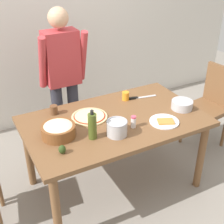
{
  "coord_description": "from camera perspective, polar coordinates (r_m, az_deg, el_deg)",
  "views": [
    {
      "loc": [
        -1.14,
        -2.09,
        2.19
      ],
      "look_at": [
        0.0,
        0.05,
        0.81
      ],
      "focal_mm": 49.98,
      "sensor_mm": 36.0,
      "label": 1
    }
  ],
  "objects": [
    {
      "name": "cup_orange",
      "position": [
        3.09,
        2.51,
        2.95
      ],
      "size": [
        0.07,
        0.07,
        0.08
      ],
      "primitive_type": "cylinder",
      "color": "orange",
      "rests_on": "dining_table"
    },
    {
      "name": "plate_with_slice",
      "position": [
        2.77,
        9.58,
        -1.72
      ],
      "size": [
        0.26,
        0.26,
        0.02
      ],
      "color": "white",
      "rests_on": "dining_table"
    },
    {
      "name": "cup_small_brown",
      "position": [
        2.89,
        -10.58,
        0.38
      ],
      "size": [
        0.07,
        0.07,
        0.08
      ],
      "primitive_type": "cylinder",
      "color": "brown",
      "rests_on": "dining_table"
    },
    {
      "name": "mixing_bowl_steel",
      "position": [
        3.0,
        12.68,
        1.31
      ],
      "size": [
        0.2,
        0.2,
        0.08
      ],
      "color": "#B7B7BC",
      "rests_on": "dining_table"
    },
    {
      "name": "dining_table",
      "position": [
        2.82,
        0.48,
        -2.93
      ],
      "size": [
        1.6,
        0.96,
        0.76
      ],
      "color": "brown",
      "rests_on": "ground"
    },
    {
      "name": "ground",
      "position": [
        3.23,
        0.43,
        -12.98
      ],
      "size": [
        8.0,
        8.0,
        0.0
      ],
      "primitive_type": "plane",
      "color": "gray"
    },
    {
      "name": "person_cook",
      "position": [
        3.25,
        -8.94,
        6.64
      ],
      "size": [
        0.49,
        0.25,
        1.62
      ],
      "color": "#2D2D38",
      "rests_on": "ground"
    },
    {
      "name": "salt_shaker",
      "position": [
        2.65,
        3.94,
        -1.78
      ],
      "size": [
        0.04,
        0.04,
        0.11
      ],
      "color": "white",
      "rests_on": "dining_table"
    },
    {
      "name": "avocado",
      "position": [
        2.37,
        -9.11,
        -6.78
      ],
      "size": [
        0.06,
        0.06,
        0.07
      ],
      "primitive_type": "ellipsoid",
      "color": "#2D4219",
      "rests_on": "dining_table"
    },
    {
      "name": "olive_oil_bottle",
      "position": [
        2.47,
        -3.61,
        -2.57
      ],
      "size": [
        0.07,
        0.07,
        0.26
      ],
      "color": "#47561E",
      "rests_on": "dining_table"
    },
    {
      "name": "wall_back",
      "position": [
        3.96,
        -11.02,
        16.14
      ],
      "size": [
        5.6,
        0.1,
        2.6
      ],
      "primitive_type": "cube",
      "color": "silver",
      "rests_on": "ground"
    },
    {
      "name": "steel_pot",
      "position": [
        2.53,
        0.9,
        -2.91
      ],
      "size": [
        0.17,
        0.17,
        0.13
      ],
      "color": "#B7B7BC",
      "rests_on": "dining_table"
    },
    {
      "name": "popcorn_bowl",
      "position": [
        2.56,
        -9.79,
        -3.19
      ],
      "size": [
        0.28,
        0.28,
        0.11
      ],
      "color": "brown",
      "rests_on": "dining_table"
    },
    {
      "name": "chef_knife",
      "position": [
        3.15,
        5.03,
        2.66
      ],
      "size": [
        0.29,
        0.08,
        0.02
      ],
      "color": "silver",
      "rests_on": "dining_table"
    },
    {
      "name": "chair_wooden_right",
      "position": [
        3.71,
        17.69,
        1.7
      ],
      "size": [
        0.45,
        0.45,
        0.95
      ],
      "color": "brown",
      "rests_on": "ground"
    },
    {
      "name": "pizza_raw_on_board",
      "position": [
        2.81,
        -4.15,
        -0.81
      ],
      "size": [
        0.32,
        0.32,
        0.02
      ],
      "color": "beige",
      "rests_on": "dining_table"
    }
  ]
}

